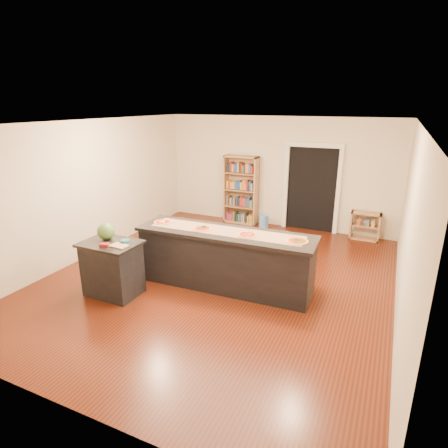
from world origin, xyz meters
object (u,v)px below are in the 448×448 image
at_px(kitchen_island, 225,259).
at_px(watermelon, 106,231).
at_px(bookshelf, 241,190).
at_px(low_shelf, 365,226).
at_px(waste_bin, 264,222).
at_px(side_counter, 112,268).

relative_size(kitchen_island, watermelon, 10.80).
relative_size(bookshelf, low_shelf, 2.70).
xyz_separation_m(low_shelf, waste_bin, (-2.44, -0.23, -0.15)).
bearing_deg(watermelon, kitchen_island, 28.59).
relative_size(low_shelf, watermelon, 2.32).
relative_size(kitchen_island, low_shelf, 4.66).
xyz_separation_m(side_counter, low_shelf, (3.63, 4.59, -0.14)).
bearing_deg(waste_bin, low_shelf, 5.28).
relative_size(kitchen_island, waste_bin, 8.70).
bearing_deg(side_counter, low_shelf, 52.08).
relative_size(waste_bin, watermelon, 1.24).
height_order(low_shelf, waste_bin, low_shelf).
distance_m(kitchen_island, low_shelf, 4.09).
distance_m(kitchen_island, waste_bin, 3.36).
height_order(side_counter, waste_bin, side_counter).
bearing_deg(low_shelf, kitchen_island, -119.81).
bearing_deg(waste_bin, watermelon, -107.36).
xyz_separation_m(waste_bin, watermelon, (-1.34, -4.27, 0.90)).
bearing_deg(kitchen_island, low_shelf, 58.19).
xyz_separation_m(side_counter, bookshelf, (0.46, 4.57, 0.43)).
distance_m(side_counter, waste_bin, 4.53).
bearing_deg(kitchen_island, bookshelf, 105.96).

